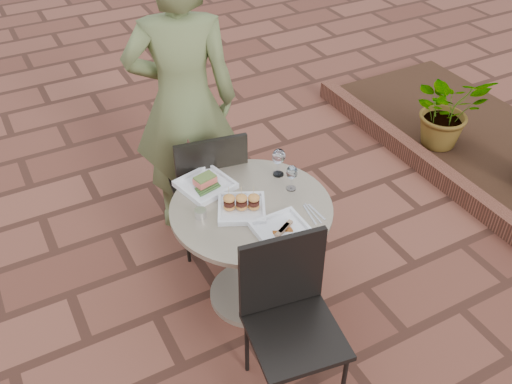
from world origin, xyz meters
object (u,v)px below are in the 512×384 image
cafe_table (251,239)px  chair_far (209,182)px  plate_tuna (283,231)px  plate_salmon (205,184)px  diner (183,103)px  plate_sliders (242,205)px  chair_near (289,308)px

cafe_table → chair_far: chair_far is taller
plate_tuna → chair_far: bearing=94.5°
plate_salmon → diner: bearing=78.0°
diner → plate_sliders: bearing=107.7°
chair_far → chair_near: 1.12m
plate_tuna → chair_near: bearing=-114.3°
chair_far → chair_near: size_ratio=1.00×
diner → chair_near: bearing=107.2°
plate_sliders → plate_tuna: plate_sliders is taller
chair_far → plate_salmon: 0.35m
diner → plate_tuna: diner is taller
chair_far → chair_near: same height
plate_salmon → plate_sliders: 0.30m
diner → plate_sliders: 0.89m
plate_sliders → plate_tuna: (0.10, -0.27, -0.02)m
chair_near → plate_tuna: size_ratio=3.45×
diner → plate_sliders: size_ratio=5.59×
chair_far → plate_tuna: bearing=104.2°
plate_salmon → chair_near: bearing=-86.8°
cafe_table → plate_tuna: plate_tuna is taller
diner → plate_salmon: 0.63m
plate_salmon → plate_tuna: 0.58m
plate_tuna → plate_sliders: bearing=111.3°
plate_tuna → diner: bearing=93.3°
plate_salmon → plate_sliders: plate_sliders is taller
chair_near → diner: (0.08, 1.45, 0.40)m
diner → chair_far: bearing=110.6°
chair_near → plate_salmon: 0.89m
chair_near → plate_sliders: bearing=94.9°
chair_far → diner: diner is taller
diner → plate_salmon: diner is taller
cafe_table → plate_salmon: (-0.15, 0.28, 0.27)m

